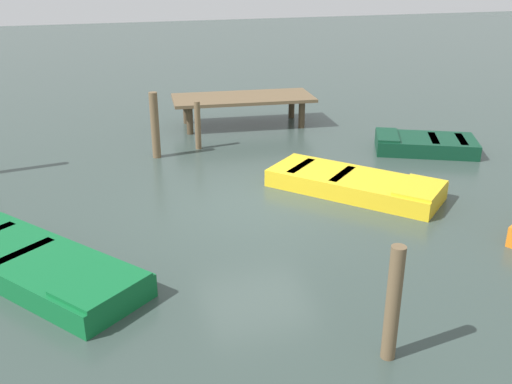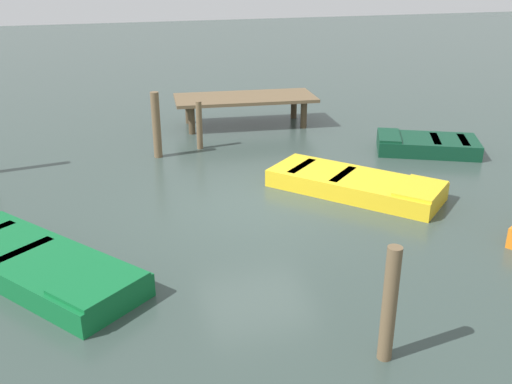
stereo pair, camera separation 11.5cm
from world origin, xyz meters
TOP-DOWN VIEW (x-y plane):
  - ground_plane at (0.00, 0.00)m, footprint 80.00×80.00m
  - dock_segment at (1.50, 6.39)m, footprint 4.58×2.21m
  - rowboat_yellow at (2.42, 0.13)m, footprint 3.71×3.89m
  - rowboat_dark_green at (5.63, 2.35)m, footprint 3.06×2.47m
  - rowboat_green at (-4.37, -1.77)m, footprint 3.72×4.17m
  - mooring_piling_near_right at (0.25, -5.35)m, footprint 0.20×0.20m
  - mooring_piling_far_right at (-0.37, 4.41)m, footprint 0.17×0.17m
  - mooring_piling_center at (-1.60, 4.00)m, footprint 0.22×0.22m

SIDE VIEW (x-z plane):
  - ground_plane at x=0.00m, z-range 0.00..0.00m
  - rowboat_green at x=-4.37m, z-range -0.01..0.45m
  - rowboat_yellow at x=2.42m, z-range -0.01..0.45m
  - rowboat_dark_green at x=5.63m, z-range -0.01..0.45m
  - mooring_piling_far_right at x=-0.37m, z-range 0.00..1.36m
  - dock_segment at x=1.50m, z-range 0.36..1.31m
  - mooring_piling_near_right at x=0.25m, z-range 0.00..1.69m
  - mooring_piling_center at x=-1.60m, z-range 0.00..1.78m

